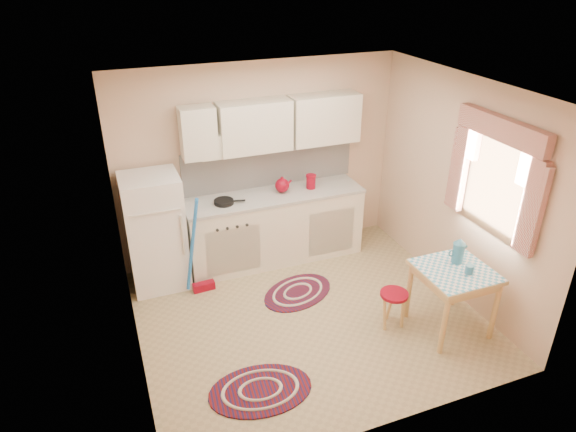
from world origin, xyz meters
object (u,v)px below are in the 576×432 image
(table, at_px, (451,299))
(base_cabinets, at_px, (274,228))
(fridge, at_px, (155,232))
(stool, at_px, (393,309))

(table, bearing_deg, base_cabinets, 121.81)
(fridge, bearing_deg, stool, -38.16)
(fridge, relative_size, table, 1.94)
(table, bearing_deg, fridge, 144.38)
(fridge, bearing_deg, table, -35.62)
(stool, bearing_deg, fridge, 141.84)
(fridge, distance_m, table, 3.38)
(table, relative_size, stool, 1.71)
(base_cabinets, distance_m, table, 2.36)
(base_cabinets, bearing_deg, fridge, -178.07)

